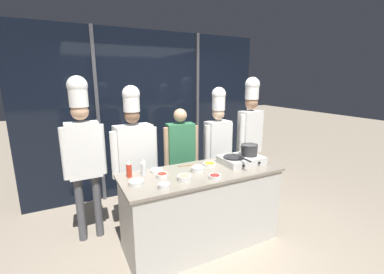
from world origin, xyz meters
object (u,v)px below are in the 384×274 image
object	(u,v)px
prep_bowl_garlic	(198,169)
serving_spoon_slotted	(192,165)
prep_bowl_bean_sprouts	(136,182)
prep_bowl_chili_flakes	(162,175)
chef_sous	(134,151)
chef_pastry	(250,128)
squeeze_bottle_chili	(129,169)
prep_bowl_chicken	(157,170)
person_guest	(181,153)
squeeze_bottle_clear	(144,167)
prep_bowl_shrimp	(164,185)
stock_pot	(249,149)
chef_head	(83,145)
prep_bowl_mushrooms	(184,178)
prep_bowl_carrots	(210,164)
prep_bowl_bell_pepper	(215,176)
portable_stove	(241,160)
chef_line	(218,139)
frying_pan	(234,155)

from	to	relation	value
prep_bowl_garlic	serving_spoon_slotted	distance (m)	0.21
prep_bowl_bean_sprouts	prep_bowl_chili_flakes	bearing A→B (deg)	13.85
prep_bowl_bean_sprouts	chef_sous	bearing A→B (deg)	76.70
prep_bowl_bean_sprouts	chef_pastry	distance (m)	2.10
squeeze_bottle_chili	prep_bowl_chicken	xyz separation A→B (m)	(0.31, 0.00, -0.07)
prep_bowl_bean_sprouts	person_guest	world-z (taller)	person_guest
squeeze_bottle_clear	prep_bowl_bean_sprouts	size ratio (longest dim) A/B	1.17
prep_bowl_bean_sprouts	prep_bowl_shrimp	distance (m)	0.29
stock_pot	serving_spoon_slotted	world-z (taller)	stock_pot
prep_bowl_bean_sprouts	squeeze_bottle_chili	bearing A→B (deg)	92.95
squeeze_bottle_chili	prep_bowl_garlic	bearing A→B (deg)	-14.96
prep_bowl_garlic	chef_head	size ratio (longest dim) A/B	0.08
squeeze_bottle_clear	serving_spoon_slotted	distance (m)	0.61
chef_sous	prep_bowl_mushrooms	bearing A→B (deg)	105.52
prep_bowl_mushrooms	chef_head	bearing A→B (deg)	135.62
prep_bowl_mushrooms	serving_spoon_slotted	world-z (taller)	prep_bowl_mushrooms
person_guest	prep_bowl_bean_sprouts	bearing A→B (deg)	47.59
prep_bowl_carrots	chef_pastry	distance (m)	1.19
prep_bowl_bell_pepper	squeeze_bottle_clear	bearing A→B (deg)	144.96
stock_pot	prep_bowl_mushrooms	size ratio (longest dim) A/B	1.65
squeeze_bottle_clear	chef_pastry	xyz separation A→B (m)	(1.83, 0.44, 0.19)
portable_stove	chef_head	size ratio (longest dim) A/B	0.26
squeeze_bottle_chili	serving_spoon_slotted	xyz separation A→B (m)	(0.76, 0.01, -0.08)
prep_bowl_carrots	serving_spoon_slotted	bearing A→B (deg)	150.58
squeeze_bottle_clear	serving_spoon_slotted	xyz separation A→B (m)	(0.61, 0.03, -0.08)
squeeze_bottle_clear	prep_bowl_chicken	size ratio (longest dim) A/B	1.27
chef_head	prep_bowl_garlic	bearing A→B (deg)	147.11
squeeze_bottle_chili	prep_bowl_garlic	distance (m)	0.76
prep_bowl_carrots	person_guest	world-z (taller)	person_guest
squeeze_bottle_clear	prep_bowl_mushrooms	bearing A→B (deg)	-46.56
serving_spoon_slotted	chef_pastry	xyz separation A→B (m)	(1.22, 0.41, 0.27)
squeeze_bottle_clear	chef_line	world-z (taller)	chef_line
portable_stove	person_guest	world-z (taller)	person_guest
portable_stove	prep_bowl_garlic	size ratio (longest dim) A/B	3.33
prep_bowl_garlic	person_guest	distance (m)	0.68
prep_bowl_chili_flakes	person_guest	distance (m)	0.82
prep_bowl_chicken	chef_line	xyz separation A→B (m)	(1.11, 0.47, 0.14)
prep_bowl_shrimp	chef_pastry	world-z (taller)	chef_pastry
chef_pastry	chef_line	bearing A→B (deg)	-11.35
portable_stove	prep_bowl_mushrooms	distance (m)	0.89
person_guest	chef_pastry	world-z (taller)	chef_pastry
prep_bowl_garlic	chef_head	distance (m)	1.35
frying_pan	prep_bowl_bell_pepper	distance (m)	0.53
prep_bowl_carrots	person_guest	bearing A→B (deg)	102.42
prep_bowl_bean_sprouts	chef_pastry	xyz separation A→B (m)	(1.97, 0.67, 0.25)
prep_bowl_mushrooms	serving_spoon_slotted	distance (m)	0.47
prep_bowl_bell_pepper	serving_spoon_slotted	distance (m)	0.47
portable_stove	prep_bowl_garlic	world-z (taller)	portable_stove
prep_bowl_garlic	chef_line	distance (m)	0.97
serving_spoon_slotted	person_guest	distance (m)	0.47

